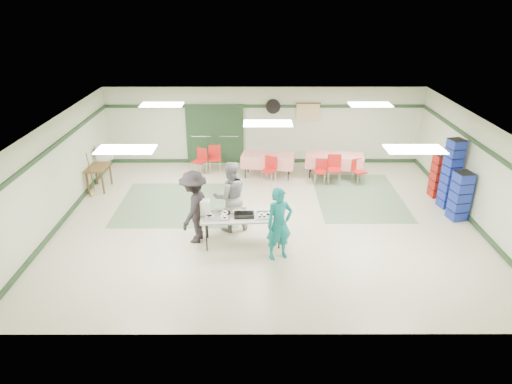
{
  "coord_description": "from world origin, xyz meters",
  "views": [
    {
      "loc": [
        -0.31,
        -10.99,
        5.72
      ],
      "look_at": [
        -0.29,
        -0.3,
        0.95
      ],
      "focal_mm": 32.0,
      "sensor_mm": 36.0,
      "label": 1
    }
  ],
  "objects_px": {
    "volunteer_grey": "(230,196)",
    "chair_loose_b": "(201,158)",
    "serving_table": "(242,217)",
    "crate_stack_red": "(439,175)",
    "dining_table_b": "(268,160)",
    "crate_stack_blue_b": "(460,196)",
    "dining_table_a": "(334,160)",
    "volunteer_teal": "(279,224)",
    "office_printer": "(104,152)",
    "volunteer_dark": "(194,207)",
    "chair_loose_a": "(215,156)",
    "chair_b": "(321,169)",
    "printer_table": "(98,170)",
    "chair_d": "(270,167)",
    "chair_c": "(358,169)",
    "crate_stack_blue_a": "(451,174)",
    "broom": "(91,173)",
    "chair_a": "(334,166)"
  },
  "relations": [
    {
      "from": "volunteer_grey",
      "to": "chair_d",
      "type": "relative_size",
      "value": 2.12
    },
    {
      "from": "broom",
      "to": "dining_table_b",
      "type": "bearing_deg",
      "value": 22.28
    },
    {
      "from": "crate_stack_blue_a",
      "to": "crate_stack_red",
      "type": "bearing_deg",
      "value": 90.0
    },
    {
      "from": "chair_b",
      "to": "office_printer",
      "type": "distance_m",
      "value": 6.95
    },
    {
      "from": "volunteer_teal",
      "to": "dining_table_b",
      "type": "height_order",
      "value": "volunteer_teal"
    },
    {
      "from": "serving_table",
      "to": "crate_stack_blue_a",
      "type": "bearing_deg",
      "value": 15.65
    },
    {
      "from": "crate_stack_blue_b",
      "to": "broom",
      "type": "xyz_separation_m",
      "value": [
        -10.38,
        1.61,
        0.02
      ]
    },
    {
      "from": "crate_stack_blue_b",
      "to": "dining_table_b",
      "type": "bearing_deg",
      "value": 148.42
    },
    {
      "from": "chair_c",
      "to": "crate_stack_red",
      "type": "relative_size",
      "value": 0.6
    },
    {
      "from": "crate_stack_red",
      "to": "office_printer",
      "type": "distance_m",
      "value": 10.39
    },
    {
      "from": "chair_c",
      "to": "chair_loose_b",
      "type": "bearing_deg",
      "value": 148.68
    },
    {
      "from": "volunteer_teal",
      "to": "crate_stack_blue_b",
      "type": "bearing_deg",
      "value": -0.37
    },
    {
      "from": "crate_stack_blue_b",
      "to": "dining_table_a",
      "type": "bearing_deg",
      "value": 132.56
    },
    {
      "from": "chair_b",
      "to": "crate_stack_red",
      "type": "xyz_separation_m",
      "value": [
        3.37,
        -1.03,
        0.18
      ]
    },
    {
      "from": "chair_loose_a",
      "to": "broom",
      "type": "relative_size",
      "value": 0.66
    },
    {
      "from": "office_printer",
      "to": "crate_stack_red",
      "type": "bearing_deg",
      "value": -19.94
    },
    {
      "from": "dining_table_b",
      "to": "broom",
      "type": "height_order",
      "value": "broom"
    },
    {
      "from": "serving_table",
      "to": "broom",
      "type": "relative_size",
      "value": 1.51
    },
    {
      "from": "chair_b",
      "to": "chair_d",
      "type": "distance_m",
      "value": 1.62
    },
    {
      "from": "volunteer_grey",
      "to": "volunteer_dark",
      "type": "height_order",
      "value": "volunteer_grey"
    },
    {
      "from": "volunteer_grey",
      "to": "chair_d",
      "type": "bearing_deg",
      "value": -126.4
    },
    {
      "from": "serving_table",
      "to": "crate_stack_blue_b",
      "type": "xyz_separation_m",
      "value": [
        5.78,
        1.28,
        -0.04
      ]
    },
    {
      "from": "crate_stack_blue_b",
      "to": "printer_table",
      "type": "distance_m",
      "value": 10.5
    },
    {
      "from": "chair_b",
      "to": "chair_d",
      "type": "height_order",
      "value": "chair_d"
    },
    {
      "from": "broom",
      "to": "dining_table_a",
      "type": "bearing_deg",
      "value": 17.84
    },
    {
      "from": "volunteer_dark",
      "to": "broom",
      "type": "relative_size",
      "value": 1.36
    },
    {
      "from": "crate_stack_red",
      "to": "chair_a",
      "type": "bearing_deg",
      "value": 160.41
    },
    {
      "from": "crate_stack_blue_b",
      "to": "crate_stack_blue_a",
      "type": "bearing_deg",
      "value": 90.0
    },
    {
      "from": "dining_table_b",
      "to": "crate_stack_red",
      "type": "height_order",
      "value": "crate_stack_red"
    },
    {
      "from": "volunteer_teal",
      "to": "crate_stack_red",
      "type": "bearing_deg",
      "value": 13.07
    },
    {
      "from": "chair_b",
      "to": "broom",
      "type": "relative_size",
      "value": 0.59
    },
    {
      "from": "chair_d",
      "to": "crate_stack_blue_b",
      "type": "relative_size",
      "value": 0.64
    },
    {
      "from": "chair_a",
      "to": "crate_stack_blue_b",
      "type": "distance_m",
      "value": 3.89
    },
    {
      "from": "chair_loose_b",
      "to": "printer_table",
      "type": "height_order",
      "value": "chair_loose_b"
    },
    {
      "from": "serving_table",
      "to": "crate_stack_red",
      "type": "xyz_separation_m",
      "value": [
        5.78,
        2.78,
        -0.05
      ]
    },
    {
      "from": "crate_stack_red",
      "to": "volunteer_grey",
      "type": "bearing_deg",
      "value": -161.36
    },
    {
      "from": "chair_b",
      "to": "chair_loose_a",
      "type": "distance_m",
      "value": 3.63
    },
    {
      "from": "volunteer_teal",
      "to": "chair_b",
      "type": "distance_m",
      "value": 4.74
    },
    {
      "from": "serving_table",
      "to": "chair_d",
      "type": "distance_m",
      "value": 3.9
    },
    {
      "from": "volunteer_dark",
      "to": "crate_stack_blue_a",
      "type": "xyz_separation_m",
      "value": [
        6.94,
        1.92,
        0.09
      ]
    },
    {
      "from": "dining_table_a",
      "to": "chair_c",
      "type": "distance_m",
      "value": 0.89
    },
    {
      "from": "volunteer_teal",
      "to": "office_printer",
      "type": "height_order",
      "value": "volunteer_teal"
    },
    {
      "from": "volunteer_dark",
      "to": "crate_stack_blue_b",
      "type": "distance_m",
      "value": 7.04
    },
    {
      "from": "volunteer_grey",
      "to": "chair_loose_b",
      "type": "bearing_deg",
      "value": -89.89
    },
    {
      "from": "volunteer_teal",
      "to": "chair_a",
      "type": "xyz_separation_m",
      "value": [
        1.98,
        4.48,
        -0.3
      ]
    },
    {
      "from": "dining_table_a",
      "to": "chair_c",
      "type": "bearing_deg",
      "value": -31.24
    },
    {
      "from": "crate_stack_blue_b",
      "to": "serving_table",
      "type": "bearing_deg",
      "value": -167.49
    },
    {
      "from": "volunteer_grey",
      "to": "chair_loose_a",
      "type": "distance_m",
      "value": 4.23
    },
    {
      "from": "volunteer_dark",
      "to": "chair_loose_a",
      "type": "bearing_deg",
      "value": -168.35
    },
    {
      "from": "dining_table_a",
      "to": "crate_stack_blue_b",
      "type": "bearing_deg",
      "value": -37.85
    }
  ]
}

